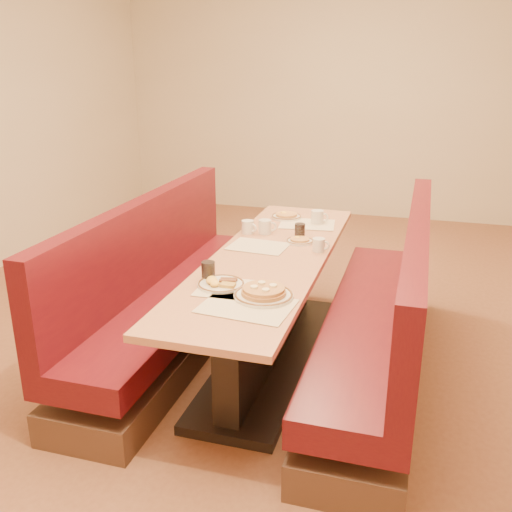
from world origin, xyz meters
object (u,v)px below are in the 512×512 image
(coffee_mug_a, at_px, (319,245))
(coffee_mug_d, at_px, (266,226))
(diner_table, at_px, (269,310))
(coffee_mug_c, at_px, (318,217))
(pancake_plate, at_px, (264,293))
(soda_tumbler_mid, at_px, (300,231))
(coffee_mug_b, at_px, (248,227))
(soda_tumbler_near, at_px, (208,271))
(booth_left, at_px, (167,299))
(eggs_plate, at_px, (220,284))
(booth_right, at_px, (383,325))

(coffee_mug_a, xyz_separation_m, coffee_mug_d, (-0.44, 0.29, 0.01))
(diner_table, relative_size, coffee_mug_a, 21.81)
(coffee_mug_c, bearing_deg, pancake_plate, -91.62)
(coffee_mug_a, bearing_deg, coffee_mug_d, 150.42)
(coffee_mug_d, distance_m, soda_tumbler_mid, 0.26)
(coffee_mug_b, relative_size, soda_tumbler_mid, 1.20)
(coffee_mug_c, height_order, soda_tumbler_mid, same)
(soda_tumbler_near, relative_size, soda_tumbler_mid, 1.06)
(coffee_mug_c, relative_size, soda_tumbler_mid, 1.32)
(diner_table, distance_m, coffee_mug_b, 0.66)
(pancake_plate, bearing_deg, coffee_mug_a, 80.63)
(pancake_plate, distance_m, coffee_mug_b, 1.16)
(booth_left, height_order, eggs_plate, booth_left)
(coffee_mug_b, bearing_deg, soda_tumbler_near, -64.52)
(booth_left, bearing_deg, pancake_plate, -36.91)
(coffee_mug_c, xyz_separation_m, soda_tumbler_mid, (-0.05, -0.39, -0.00))
(booth_left, xyz_separation_m, coffee_mug_b, (0.46, 0.42, 0.44))
(booth_left, distance_m, soda_tumbler_mid, 1.03)
(booth_left, relative_size, coffee_mug_c, 18.87)
(pancake_plate, distance_m, coffee_mug_a, 0.84)
(eggs_plate, relative_size, soda_tumbler_mid, 2.59)
(soda_tumbler_mid, bearing_deg, booth_right, -34.34)
(coffee_mug_c, bearing_deg, diner_table, -101.85)
(diner_table, distance_m, coffee_mug_a, 0.54)
(coffee_mug_d, height_order, soda_tumbler_near, soda_tumbler_near)
(eggs_plate, relative_size, coffee_mug_b, 2.16)
(soda_tumbler_mid, bearing_deg, coffee_mug_c, 82.21)
(pancake_plate, bearing_deg, booth_right, 48.37)
(pancake_plate, distance_m, eggs_plate, 0.29)
(soda_tumbler_mid, bearing_deg, booth_left, -152.47)
(pancake_plate, distance_m, soda_tumbler_mid, 1.09)
(eggs_plate, relative_size, soda_tumbler_near, 2.44)
(pancake_plate, height_order, coffee_mug_b, coffee_mug_b)
(eggs_plate, relative_size, coffee_mug_c, 1.96)
(coffee_mug_d, bearing_deg, booth_left, -156.53)
(pancake_plate, relative_size, coffee_mug_a, 2.74)
(diner_table, xyz_separation_m, eggs_plate, (-0.13, -0.57, 0.39))
(pancake_plate, xyz_separation_m, coffee_mug_b, (-0.42, 1.08, 0.02))
(pancake_plate, distance_m, coffee_mug_d, 1.16)
(coffee_mug_b, bearing_deg, pancake_plate, -46.47)
(eggs_plate, xyz_separation_m, coffee_mug_a, (0.41, 0.75, 0.03))
(coffee_mug_d, height_order, soda_tumbler_mid, soda_tumbler_mid)
(booth_right, relative_size, coffee_mug_d, 19.26)
(booth_left, distance_m, coffee_mug_b, 0.76)
(diner_table, distance_m, soda_tumbler_mid, 0.62)
(booth_left, height_order, coffee_mug_a, booth_left)
(diner_table, xyz_separation_m, booth_left, (-0.73, 0.00, -0.01))
(coffee_mug_a, xyz_separation_m, coffee_mug_b, (-0.56, 0.25, 0.00))
(booth_right, relative_size, coffee_mug_a, 21.81)
(soda_tumbler_mid, bearing_deg, coffee_mug_d, 174.22)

